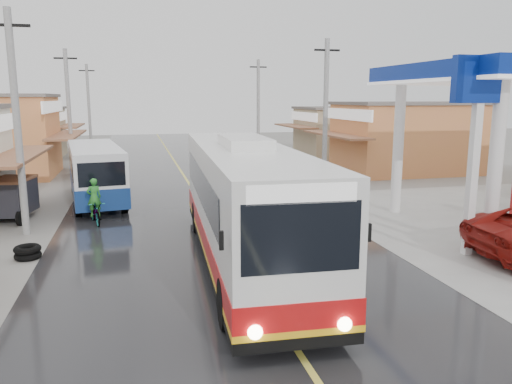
% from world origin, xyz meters
% --- Properties ---
extents(ground, '(120.00, 120.00, 0.00)m').
position_xyz_m(ground, '(0.00, 0.00, 0.00)').
color(ground, slate).
rests_on(ground, ground).
extents(road, '(12.00, 90.00, 0.02)m').
position_xyz_m(road, '(0.00, 15.00, 0.01)').
color(road, black).
rests_on(road, ground).
extents(centre_line, '(0.15, 90.00, 0.01)m').
position_xyz_m(centre_line, '(0.00, 15.00, 0.02)').
color(centre_line, '#D8CC4C').
rests_on(centre_line, road).
extents(shopfronts_right, '(11.00, 44.00, 4.80)m').
position_xyz_m(shopfronts_right, '(15.00, 12.00, 0.00)').
color(shopfronts_right, beige).
rests_on(shopfronts_right, ground).
extents(utility_poles_left, '(1.60, 50.00, 8.00)m').
position_xyz_m(utility_poles_left, '(-7.00, 16.00, 0.00)').
color(utility_poles_left, gray).
rests_on(utility_poles_left, ground).
extents(utility_poles_right, '(1.60, 36.00, 8.00)m').
position_xyz_m(utility_poles_right, '(7.00, 15.00, 0.00)').
color(utility_poles_right, gray).
rests_on(utility_poles_right, ground).
extents(coach_bus, '(3.26, 12.37, 3.83)m').
position_xyz_m(coach_bus, '(0.14, 3.98, 1.85)').
color(coach_bus, silver).
rests_on(coach_bus, road).
extents(second_bus, '(3.28, 8.35, 2.70)m').
position_xyz_m(second_bus, '(-4.87, 14.53, 1.46)').
color(second_bus, silver).
rests_on(second_bus, road).
extents(cyclist, '(1.01, 1.83, 1.88)m').
position_xyz_m(cyclist, '(-4.62, 9.96, 0.62)').
color(cyclist, black).
rests_on(cyclist, ground).
extents(tricycle_near, '(1.87, 2.51, 1.75)m').
position_xyz_m(tricycle_near, '(-7.94, 11.40, 1.00)').
color(tricycle_near, '#26262D').
rests_on(tricycle_near, ground).
extents(tyre_stack, '(0.82, 0.82, 0.42)m').
position_xyz_m(tyre_stack, '(-6.37, 5.91, 0.21)').
color(tyre_stack, black).
rests_on(tyre_stack, ground).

